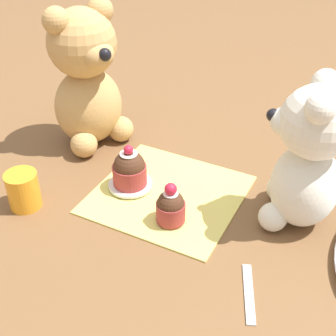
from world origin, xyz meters
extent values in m
plane|color=brown|center=(0.00, 0.00, 0.00)|extent=(4.00, 4.00, 0.00)
cube|color=#E0D166|center=(0.00, 0.00, 0.00)|extent=(0.23, 0.24, 0.01)
ellipsoid|color=silver|center=(-0.04, 0.21, 0.07)|extent=(0.13, 0.12, 0.13)
sphere|color=silver|center=(-0.04, 0.21, 0.17)|extent=(0.11, 0.11, 0.11)
ellipsoid|color=silver|center=(-0.04, 0.17, 0.17)|extent=(0.06, 0.05, 0.04)
sphere|color=black|center=(-0.03, 0.15, 0.17)|extent=(0.02, 0.02, 0.02)
sphere|color=silver|center=(-0.08, 0.20, 0.22)|extent=(0.04, 0.04, 0.04)
sphere|color=silver|center=(0.00, 0.21, 0.22)|extent=(0.04, 0.04, 0.04)
sphere|color=silver|center=(-0.07, 0.17, 0.02)|extent=(0.04, 0.04, 0.04)
sphere|color=silver|center=(0.00, 0.18, 0.02)|extent=(0.04, 0.04, 0.04)
ellipsoid|color=tan|center=(-0.09, -0.22, 0.07)|extent=(0.17, 0.16, 0.15)
sphere|color=tan|center=(-0.09, -0.22, 0.20)|extent=(0.12, 0.12, 0.12)
ellipsoid|color=tan|center=(-0.07, -0.17, 0.19)|extent=(0.07, 0.07, 0.05)
sphere|color=black|center=(-0.06, -0.15, 0.20)|extent=(0.02, 0.02, 0.02)
sphere|color=tan|center=(-0.05, -0.23, 0.25)|extent=(0.05, 0.05, 0.05)
sphere|color=tan|center=(-0.13, -0.20, 0.25)|extent=(0.05, 0.05, 0.05)
sphere|color=tan|center=(-0.04, -0.19, 0.03)|extent=(0.05, 0.05, 0.05)
sphere|color=tan|center=(-0.11, -0.16, 0.03)|extent=(0.05, 0.05, 0.05)
cylinder|color=#993333|center=(0.06, 0.03, 0.02)|extent=(0.05, 0.05, 0.03)
sphere|color=#472819|center=(0.06, 0.03, 0.04)|extent=(0.04, 0.04, 0.04)
cylinder|color=white|center=(0.06, 0.03, 0.06)|extent=(0.02, 0.02, 0.00)
sphere|color=red|center=(0.06, 0.03, 0.07)|extent=(0.02, 0.02, 0.02)
cylinder|color=silver|center=(0.01, -0.07, 0.01)|extent=(0.07, 0.07, 0.01)
cylinder|color=#993333|center=(0.01, -0.07, 0.03)|extent=(0.06, 0.06, 0.04)
sphere|color=#472819|center=(0.01, -0.07, 0.05)|extent=(0.05, 0.05, 0.05)
cylinder|color=white|center=(0.01, -0.07, 0.07)|extent=(0.03, 0.03, 0.00)
sphere|color=red|center=(0.01, -0.07, 0.08)|extent=(0.02, 0.02, 0.02)
cylinder|color=orange|center=(0.13, -0.19, 0.03)|extent=(0.05, 0.05, 0.06)
cube|color=silver|center=(0.14, 0.19, 0.00)|extent=(0.10, 0.05, 0.01)
camera|label=1|loc=(0.55, 0.28, 0.49)|focal=50.00mm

